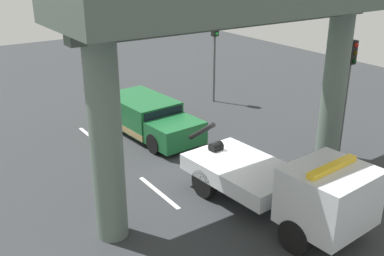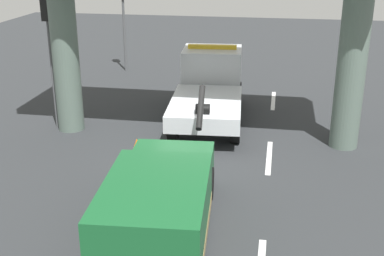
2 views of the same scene
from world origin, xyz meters
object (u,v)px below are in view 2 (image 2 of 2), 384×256
Objects in this scene: towed_van_green at (160,204)px; traffic_cone_orange at (137,148)px; tow_truck_white at (210,85)px; traffic_light_mid at (123,5)px; traffic_light_far at (49,32)px.

traffic_cone_orange is at bearing 22.34° from towed_van_green.
tow_truck_white is 1.37× the size of towed_van_green.
tow_truck_white is 1.62× the size of traffic_light_mid.
traffic_light_far reaches higher than traffic_cone_orange.
tow_truck_white is 8.47m from traffic_light_mid.
traffic_light_far reaches higher than tow_truck_white.
traffic_light_far is at bearing 39.78° from towed_van_green.
tow_truck_white is at bearing -67.41° from traffic_light_far.
traffic_light_mid reaches higher than traffic_cone_orange.
towed_van_green is 15.97m from traffic_light_mid.
traffic_cone_orange is at bearing -121.37° from traffic_light_far.
towed_van_green is 1.18× the size of traffic_light_mid.
towed_van_green is at bearing -179.58° from tow_truck_white.
towed_van_green is 1.14× the size of traffic_light_far.
towed_van_green is 4.54m from traffic_cone_orange.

